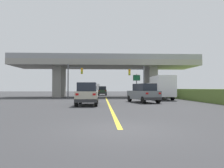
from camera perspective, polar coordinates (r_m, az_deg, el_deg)
ground at (r=38.74m, az=-1.79°, el=-3.48°), size 160.00×160.00×0.00m
overpass_bridge at (r=38.89m, az=-1.78°, el=4.24°), size 32.43×8.35×7.31m
lane_divider_stripe at (r=21.67m, az=-1.00°, el=-5.20°), size 0.20×27.98×0.01m
suv_lead at (r=19.24m, az=-6.65°, el=-2.68°), size 1.89×4.50×2.02m
suv_crossing at (r=23.02m, az=8.48°, el=-2.44°), size 3.06×4.95×2.02m
box_truck at (r=29.85m, az=13.00°, el=-0.92°), size 2.33×6.89×3.17m
sedan_oncoming at (r=47.81m, az=-2.61°, el=-1.84°), size 1.91×4.77×2.02m
traffic_signal_nearside at (r=33.81m, az=7.18°, el=1.79°), size 2.57×0.36×5.17m
traffic_signal_farside at (r=34.16m, az=-10.48°, el=2.00°), size 2.43×0.36×5.42m
highway_sign at (r=37.63m, az=6.65°, el=0.94°), size 1.31×0.17×4.10m
semi_truck_distant at (r=63.13m, az=-4.40°, el=-1.23°), size 2.33×6.90×2.87m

